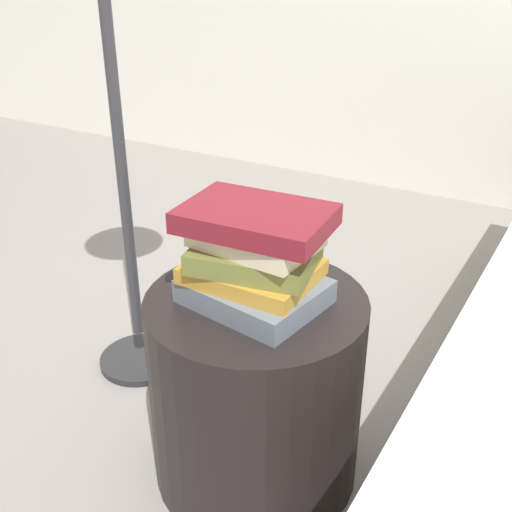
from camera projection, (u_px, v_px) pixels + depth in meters
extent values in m
plane|color=gray|center=(256.00, 465.00, 1.49)|extent=(8.00, 8.00, 0.00)
cylinder|color=black|center=(256.00, 389.00, 1.38)|extent=(0.47, 0.47, 0.46)
cube|color=slate|center=(253.00, 291.00, 1.26)|extent=(0.29, 0.25, 0.05)
cube|color=#B7842D|center=(252.00, 271.00, 1.25)|extent=(0.25, 0.20, 0.03)
cube|color=olive|center=(254.00, 256.00, 1.23)|extent=(0.26, 0.21, 0.04)
cube|color=beige|center=(258.00, 238.00, 1.21)|extent=(0.24, 0.18, 0.04)
cube|color=maroon|center=(255.00, 219.00, 1.19)|extent=(0.29, 0.21, 0.04)
cylinder|color=#262628|center=(141.00, 359.00, 1.85)|extent=(0.24, 0.24, 0.02)
cylinder|color=#333338|center=(115.00, 104.00, 1.50)|extent=(0.03, 0.03, 1.32)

